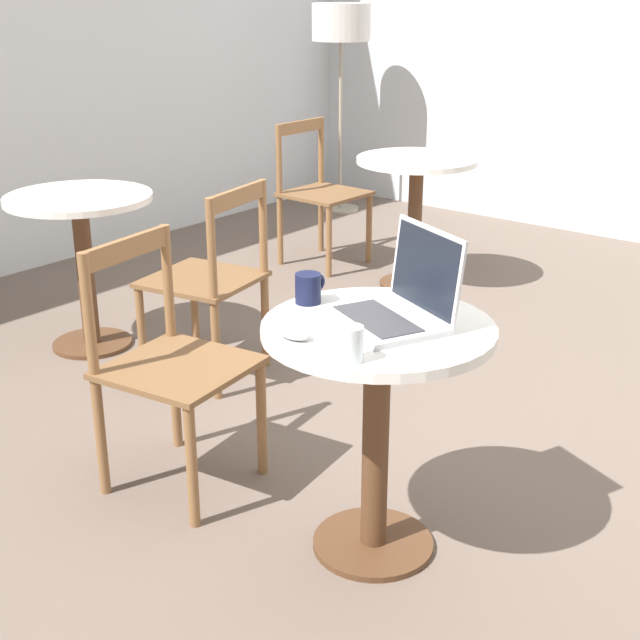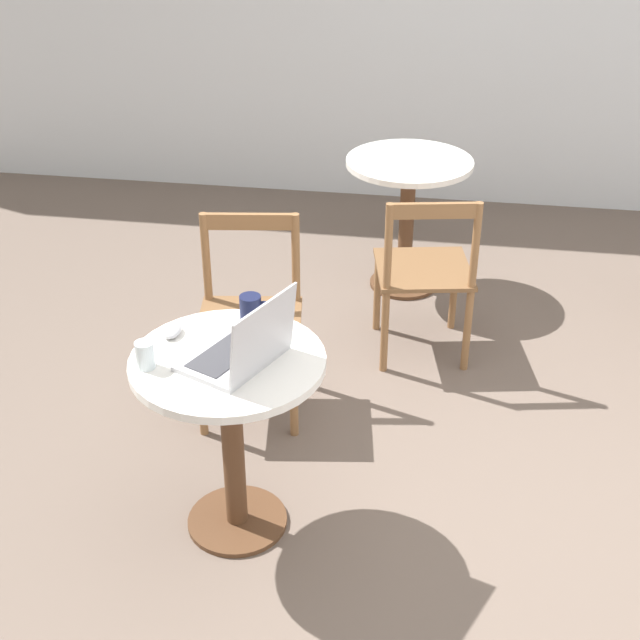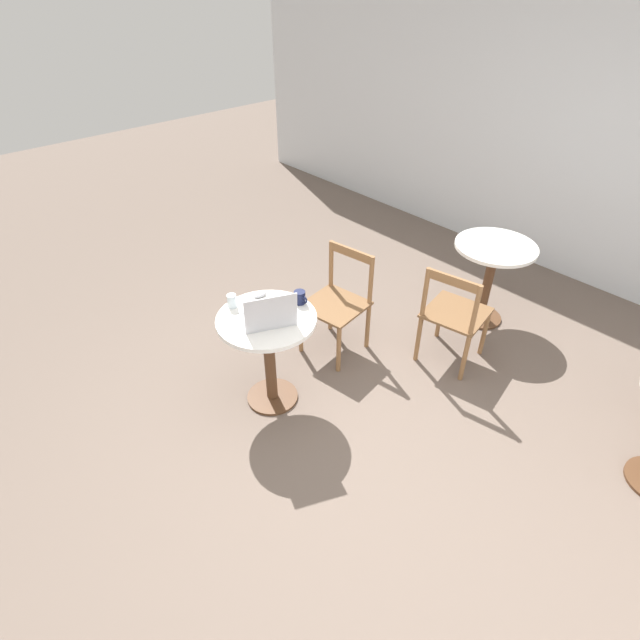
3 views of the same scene
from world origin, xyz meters
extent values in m
plane|color=#66564C|center=(0.00, 0.00, 0.00)|extent=(16.00, 16.00, 0.00)
cylinder|color=#51331E|center=(-0.68, -0.07, 0.01)|extent=(0.37, 0.37, 0.02)
cylinder|color=#51331E|center=(-0.68, -0.07, 0.36)|extent=(0.08, 0.08, 0.68)
cylinder|color=silver|center=(-0.68, -0.07, 0.72)|extent=(0.66, 0.66, 0.03)
cylinder|color=#51331E|center=(-0.21, 1.92, 0.01)|extent=(0.37, 0.37, 0.02)
cylinder|color=#51331E|center=(-0.21, 1.92, 0.36)|extent=(0.08, 0.08, 0.68)
cylinder|color=silver|center=(-0.21, 1.92, 0.72)|extent=(0.66, 0.66, 0.03)
cylinder|color=brown|center=(-0.57, 0.49, 0.21)|extent=(0.04, 0.04, 0.43)
cylinder|color=brown|center=(-0.95, 0.44, 0.21)|extent=(0.04, 0.04, 0.43)
cylinder|color=brown|center=(-0.62, 0.87, 0.21)|extent=(0.04, 0.04, 0.43)
cylinder|color=brown|center=(-1.00, 0.82, 0.21)|extent=(0.04, 0.04, 0.43)
cube|color=brown|center=(-0.78, 0.66, 0.44)|extent=(0.49, 0.49, 0.02)
cylinder|color=brown|center=(-0.62, 0.87, 0.65)|extent=(0.04, 0.04, 0.41)
cylinder|color=brown|center=(-1.00, 0.82, 0.65)|extent=(0.04, 0.04, 0.41)
cube|color=brown|center=(-0.81, 0.85, 0.82)|extent=(0.41, 0.08, 0.07)
cylinder|color=brown|center=(-0.31, 1.42, 0.21)|extent=(0.04, 0.04, 0.43)
cylinder|color=brown|center=(0.07, 1.50, 0.21)|extent=(0.04, 0.04, 0.43)
cylinder|color=brown|center=(-0.24, 1.05, 0.21)|extent=(0.04, 0.04, 0.43)
cylinder|color=brown|center=(0.14, 1.12, 0.21)|extent=(0.04, 0.04, 0.43)
cube|color=brown|center=(-0.09, 1.27, 0.44)|extent=(0.51, 0.51, 0.02)
cylinder|color=brown|center=(-0.24, 1.05, 0.65)|extent=(0.04, 0.04, 0.41)
cylinder|color=brown|center=(0.14, 1.12, 0.65)|extent=(0.04, 0.04, 0.41)
cube|color=brown|center=(-0.05, 1.08, 0.82)|extent=(0.41, 0.10, 0.07)
cube|color=#B7B7BC|center=(-0.66, -0.08, 0.74)|extent=(0.36, 0.40, 0.02)
cube|color=#38383D|center=(-0.68, -0.07, 0.75)|extent=(0.24, 0.31, 0.00)
cube|color=#B7B7BC|center=(-0.54, -0.13, 0.87)|extent=(0.17, 0.32, 0.24)
cube|color=black|center=(-0.54, -0.13, 0.87)|extent=(0.15, 0.29, 0.22)
ellipsoid|color=#B7B7BC|center=(-0.90, 0.05, 0.75)|extent=(0.06, 0.10, 0.03)
cylinder|color=#141938|center=(-0.66, 0.20, 0.78)|extent=(0.08, 0.08, 0.09)
torus|color=#141938|center=(-0.61, 0.20, 0.78)|extent=(0.05, 0.01, 0.05)
cylinder|color=silver|center=(-0.93, -0.17, 0.78)|extent=(0.06, 0.06, 0.09)
camera|label=1|loc=(-2.59, -1.41, 1.63)|focal=50.00mm
camera|label=2|loc=(0.02, -2.49, 2.34)|focal=50.00mm
camera|label=3|loc=(1.49, -1.59, 2.65)|focal=28.00mm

